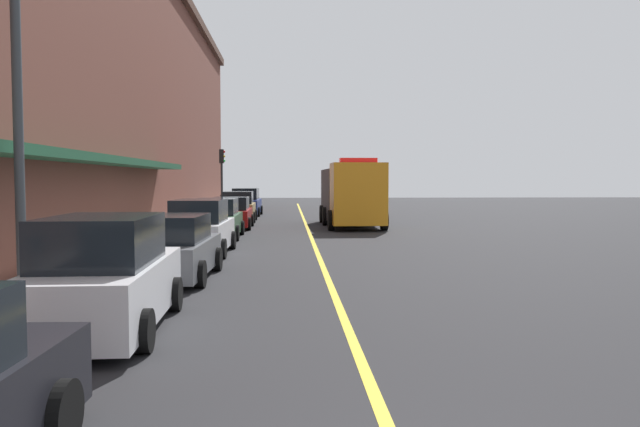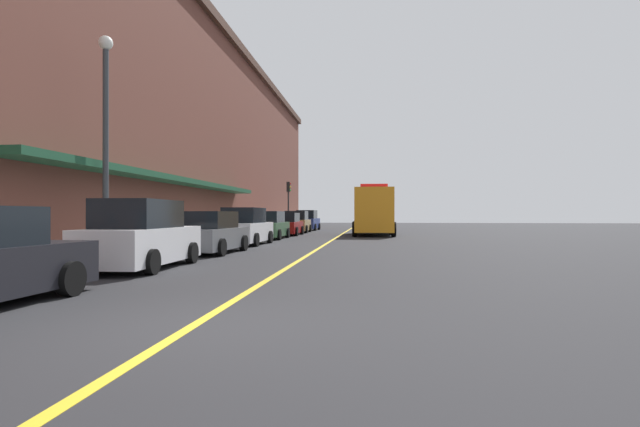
% 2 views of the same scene
% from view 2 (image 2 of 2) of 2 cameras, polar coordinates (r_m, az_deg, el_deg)
% --- Properties ---
extents(ground_plane, '(112.00, 112.00, 0.00)m').
position_cam_2_polar(ground_plane, '(31.28, 1.99, -2.85)').
color(ground_plane, '#232326').
extents(sidewalk_left, '(2.40, 70.00, 0.15)m').
position_cam_2_polar(sidewalk_left, '(32.35, -9.04, -2.62)').
color(sidewalk_left, '#ADA8A0').
rests_on(sidewalk_left, ground).
extents(lane_center_stripe, '(0.16, 70.00, 0.01)m').
position_cam_2_polar(lane_center_stripe, '(31.28, 1.99, -2.84)').
color(lane_center_stripe, gold).
rests_on(lane_center_stripe, ground).
extents(brick_building_left, '(11.08, 64.00, 13.92)m').
position_cam_2_polar(brick_building_left, '(34.01, -19.68, 9.16)').
color(brick_building_left, brown).
rests_on(brick_building_left, ground).
extents(parked_car_1, '(2.07, 4.61, 1.89)m').
position_cam_2_polar(parked_car_1, '(14.15, -20.34, -2.59)').
color(parked_car_1, silver).
rests_on(parked_car_1, ground).
extents(parked_car_2, '(2.23, 4.37, 1.61)m').
position_cam_2_polar(parked_car_2, '(18.97, -13.05, -2.32)').
color(parked_car_2, '#595B60').
rests_on(parked_car_2, ground).
extents(parked_car_3, '(2.07, 4.49, 1.82)m').
position_cam_2_polar(parked_car_3, '(23.96, -8.86, -1.65)').
color(parked_car_3, silver).
rests_on(parked_car_3, ground).
extents(parked_car_4, '(2.12, 4.56, 1.69)m').
position_cam_2_polar(parked_car_4, '(29.50, -6.20, -1.47)').
color(parked_car_4, '#2D5133').
rests_on(parked_car_4, ground).
extents(parked_car_5, '(2.12, 4.33, 1.61)m').
position_cam_2_polar(parked_car_5, '(34.56, -4.05, -1.33)').
color(parked_car_5, maroon).
rests_on(parked_car_5, ground).
extents(parked_car_6, '(2.14, 4.13, 1.78)m').
position_cam_2_polar(parked_car_6, '(39.72, -2.78, -1.07)').
color(parked_car_6, '#A5844C').
rests_on(parked_car_6, ground).
extents(parked_car_7, '(2.15, 4.51, 1.89)m').
position_cam_2_polar(parked_car_7, '(45.55, -1.52, -0.89)').
color(parked_car_7, navy).
rests_on(parked_car_7, ground).
extents(utility_truck, '(3.03, 8.19, 3.53)m').
position_cam_2_polar(utility_truck, '(35.20, 6.32, 0.19)').
color(utility_truck, orange).
rests_on(utility_truck, ground).
extents(parking_meter_1, '(0.14, 0.18, 1.33)m').
position_cam_2_polar(parking_meter_1, '(12.78, -30.95, -2.02)').
color(parking_meter_1, '#4C4C51').
rests_on(parking_meter_1, sidewalk_left).
extents(parking_meter_2, '(0.14, 0.18, 1.33)m').
position_cam_2_polar(parking_meter_2, '(15.29, -24.08, -1.72)').
color(parking_meter_2, '#4C4C51').
rests_on(parking_meter_2, sidewalk_left).
extents(parking_meter_3, '(0.14, 0.18, 1.33)m').
position_cam_2_polar(parking_meter_3, '(43.72, -3.82, -0.68)').
color(parking_meter_3, '#4C4C51').
rests_on(parking_meter_3, sidewalk_left).
extents(street_lamp_left, '(0.44, 0.44, 6.94)m').
position_cam_2_polar(street_lamp_left, '(16.73, -24.06, 9.91)').
color(street_lamp_left, '#33383D').
rests_on(street_lamp_left, sidewalk_left).
extents(traffic_light_near, '(0.38, 0.36, 4.30)m').
position_cam_2_polar(traffic_light_near, '(43.68, -3.75, 2.06)').
color(traffic_light_near, '#232326').
rests_on(traffic_light_near, sidewalk_left).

